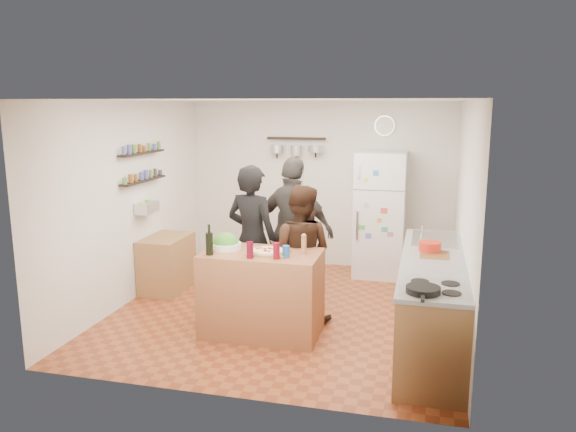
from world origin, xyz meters
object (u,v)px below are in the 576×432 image
(pepper_mill, at_px, (304,246))
(person_left, at_px, (252,239))
(counter_run, at_px, (432,302))
(skillet, at_px, (423,290))
(red_bowl, at_px, (430,246))
(wine_bottle, at_px, (209,244))
(side_table, at_px, (167,263))
(fridge, at_px, (380,214))
(wall_clock, at_px, (385,126))
(salt_canister, at_px, (286,251))
(prep_island, at_px, (262,293))
(salad_bowl, at_px, (226,246))
(person_center, at_px, (300,253))
(person_back, at_px, (294,230))

(pepper_mill, distance_m, person_left, 0.96)
(counter_run, bearing_deg, pepper_mill, -174.89)
(counter_run, height_order, skillet, skillet)
(red_bowl, bearing_deg, wine_bottle, -163.05)
(side_table, bearing_deg, fridge, 27.11)
(side_table, bearing_deg, wine_bottle, -48.65)
(pepper_mill, relative_size, person_left, 0.10)
(pepper_mill, relative_size, fridge, 0.10)
(wall_clock, bearing_deg, person_left, -121.66)
(salt_canister, height_order, fridge, fridge)
(prep_island, distance_m, side_table, 1.98)
(salad_bowl, distance_m, fridge, 2.82)
(skillet, xyz_separation_m, red_bowl, (0.05, 1.41, 0.02))
(salt_canister, xyz_separation_m, skillet, (1.39, -0.83, -0.02))
(salt_canister, bearing_deg, person_left, 129.02)
(red_bowl, bearing_deg, side_table, 169.46)
(wall_clock, bearing_deg, side_table, -147.60)
(person_center, bearing_deg, skillet, 137.96)
(side_table, bearing_deg, skillet, -31.44)
(counter_run, xyz_separation_m, red_bowl, (-0.05, 0.29, 0.52))
(wine_bottle, height_order, person_back, person_back)
(wine_bottle, bearing_deg, side_table, 131.35)
(wine_bottle, relative_size, red_bowl, 0.99)
(counter_run, xyz_separation_m, skillet, (-0.10, -1.12, 0.50))
(pepper_mill, bearing_deg, person_center, 108.03)
(person_left, relative_size, skillet, 6.22)
(salt_canister, bearing_deg, salad_bowl, 166.72)
(red_bowl, distance_m, fridge, 2.13)
(salt_canister, distance_m, skillet, 1.61)
(wine_bottle, height_order, counter_run, wine_bottle)
(person_center, distance_m, side_table, 2.09)
(person_back, bearing_deg, prep_island, 100.91)
(person_left, height_order, fridge, fridge)
(person_center, distance_m, wall_clock, 2.78)
(skillet, bearing_deg, person_left, 141.62)
(skillet, bearing_deg, wall_clock, 99.84)
(salt_canister, relative_size, counter_run, 0.05)
(person_left, xyz_separation_m, person_back, (0.39, 0.49, 0.02))
(salt_canister, bearing_deg, fridge, 74.15)
(salad_bowl, xyz_separation_m, wine_bottle, (-0.08, -0.27, 0.08))
(person_center, bearing_deg, person_left, -8.21)
(salad_bowl, height_order, person_center, person_center)
(wine_bottle, xyz_separation_m, person_left, (0.20, 0.85, -0.14))
(wine_bottle, xyz_separation_m, skillet, (2.19, -0.73, -0.08))
(salad_bowl, height_order, skillet, salad_bowl)
(fridge, relative_size, side_table, 2.25)
(salad_bowl, bearing_deg, prep_island, -6.79)
(wine_bottle, height_order, salt_canister, wine_bottle)
(pepper_mill, height_order, person_left, person_left)
(prep_island, height_order, person_left, person_left)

